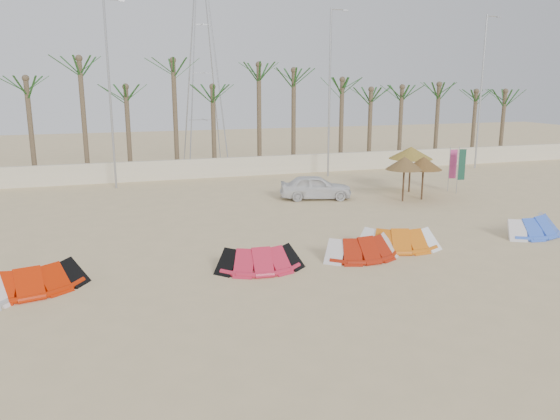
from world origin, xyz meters
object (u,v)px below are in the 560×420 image
object	(u,v)px
parasol_mid	(424,163)
car	(316,187)
kite_blue	(530,224)
parasol_right	(411,153)
kite_red_left	(28,276)
parasol_left	(404,163)
kite_orange	(395,237)
kite_red_mid	(258,256)
kite_red_right	(360,246)

from	to	relation	value
parasol_mid	car	bearing A→B (deg)	160.63
kite_blue	parasol_mid	distance (m)	7.67
parasol_mid	car	distance (m)	6.00
kite_blue	parasol_right	size ratio (longest dim) A/B	1.27
kite_red_left	parasol_mid	size ratio (longest dim) A/B	1.56
parasol_left	kite_blue	bearing A→B (deg)	-76.52
kite_red_left	kite_orange	world-z (taller)	same
kite_orange	parasol_left	size ratio (longest dim) A/B	1.42
parasol_left	car	xyz separation A→B (m)	(-4.30, 1.99, -1.40)
parasol_right	kite_red_left	bearing A→B (deg)	-152.84
kite_red_mid	car	bearing A→B (deg)	58.73
parasol_left	kite_orange	bearing A→B (deg)	-122.38
kite_red_right	kite_blue	world-z (taller)	same
kite_red_left	kite_red_right	xyz separation A→B (m)	(11.28, -0.23, -0.00)
parasol_right	car	xyz separation A→B (m)	(-5.99, -0.17, -1.64)
kite_red_right	parasol_mid	xyz separation A→B (m)	(7.74, 8.12, 1.60)
kite_red_mid	parasol_mid	xyz separation A→B (m)	(11.68, 8.21, 1.60)
kite_red_right	parasol_left	world-z (taller)	parasol_left
kite_red_left	kite_blue	xyz separation A→B (m)	(19.59, 0.40, -0.00)
parasol_mid	parasol_left	bearing A→B (deg)	-177.57
kite_orange	parasol_mid	world-z (taller)	parasol_mid
parasol_left	parasol_mid	bearing A→B (deg)	2.43
car	parasol_left	bearing A→B (deg)	-99.85
kite_red_mid	kite_orange	size ratio (longest dim) A/B	0.88
kite_red_right	parasol_left	distance (m)	10.51
kite_red_left	kite_red_mid	xyz separation A→B (m)	(7.34, -0.32, -0.00)
kite_red_mid	kite_red_left	bearing A→B (deg)	177.50
parasol_mid	parasol_right	bearing A→B (deg)	77.49
kite_red_right	parasol_mid	world-z (taller)	parasol_mid
car	kite_red_left	bearing A→B (deg)	141.04
parasol_mid	parasol_right	world-z (taller)	parasol_right
kite_red_mid	kite_red_right	bearing A→B (deg)	1.26
kite_red_right	car	size ratio (longest dim) A/B	0.78
parasol_left	car	size ratio (longest dim) A/B	0.62
kite_red_left	parasol_right	world-z (taller)	parasol_right
kite_red_mid	parasol_left	size ratio (longest dim) A/B	1.25
kite_red_left	kite_red_mid	distance (m)	7.35
parasol_right	car	world-z (taller)	parasol_right
kite_red_left	car	xyz separation A→B (m)	(13.51, 9.83, 0.25)
kite_red_right	kite_orange	size ratio (longest dim) A/B	0.89
kite_orange	parasol_mid	size ratio (longest dim) A/B	1.45
parasol_left	kite_red_mid	bearing A→B (deg)	-142.06
parasol_mid	kite_red_left	bearing A→B (deg)	-157.48
kite_red_left	parasol_left	bearing A→B (deg)	23.75
kite_red_right	kite_orange	xyz separation A→B (m)	(1.80, 0.62, 0.00)
car	parasol_mid	bearing A→B (deg)	-94.37
parasol_mid	kite_red_mid	bearing A→B (deg)	-144.90
parasol_right	kite_red_right	bearing A→B (deg)	-128.75
kite_red_mid	kite_blue	size ratio (longest dim) A/B	0.90
kite_red_mid	kite_red_right	xyz separation A→B (m)	(3.94, 0.09, 0.00)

